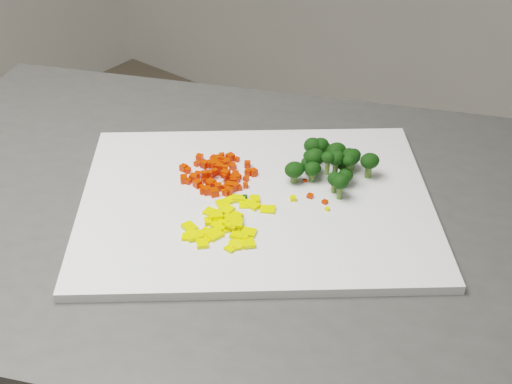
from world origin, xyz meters
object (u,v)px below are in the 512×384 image
Objects in this scene: cutting_board at (256,202)px; broccoli_pile at (335,164)px; carrot_pile at (217,167)px; pepper_pile at (229,217)px.

broccoli_pile reaches higher than cutting_board.
carrot_pile is 0.11m from pepper_pile.
cutting_board is at bearing -121.24° from broccoli_pile.
cutting_board is 0.12m from broccoli_pile.
carrot_pile is at bearing -147.03° from broccoli_pile.
cutting_board is 4.50× the size of carrot_pile.
broccoli_pile is at bearing 58.76° from cutting_board.
cutting_board is at bearing -7.40° from carrot_pile.
pepper_pile is 0.97× the size of broccoli_pile.
carrot_pile reaches higher than cutting_board.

